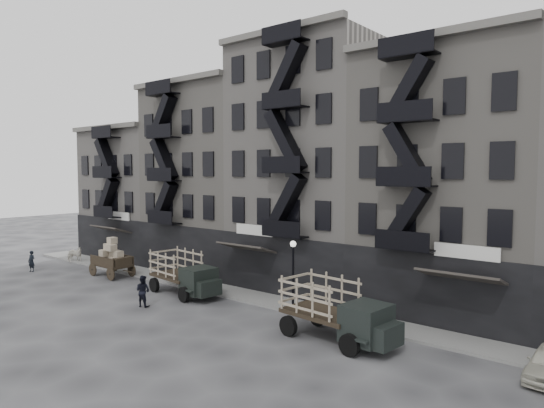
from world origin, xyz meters
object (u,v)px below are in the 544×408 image
Objects in this scene: stake_truck_west at (184,270)px; pedestrian_mid at (143,291)px; wagon at (111,254)px; stake_truck_east at (336,306)px; pedestrian_west at (32,261)px; horse at (74,255)px.

pedestrian_mid is (0.26, -3.49, -0.68)m from stake_truck_west.
stake_truck_east is at bearing -2.40° from wagon.
wagon reaches higher than pedestrian_west.
stake_truck_east is 12.57m from pedestrian_mid.
wagon is at bearing -119.55° from horse.
wagon is 1.88× the size of pedestrian_mid.
wagon is 0.61× the size of stake_truck_west.
stake_truck_west is at bearing -115.91° from horse.
stake_truck_west is (16.36, -1.13, 0.90)m from horse.
horse is 0.28× the size of stake_truck_east.
wagon reaches higher than horse.
stake_truck_west is at bearing 0.21° from wagon.
horse is 1.02× the size of pedestrian_west.
wagon is at bearing -173.98° from stake_truck_west.
stake_truck_west is (8.86, -0.13, -0.08)m from wagon.
pedestrian_mid reaches higher than pedestrian_west.
stake_truck_west is 3.56m from pedestrian_mid.
horse is at bearing 82.96° from pedestrian_west.
wagon is at bearing -36.95° from pedestrian_mid.
pedestrian_mid is (15.69, -0.41, 0.10)m from pedestrian_west.
pedestrian_west is 0.89× the size of pedestrian_mid.
stake_truck_west is at bearing -8.24° from pedestrian_west.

